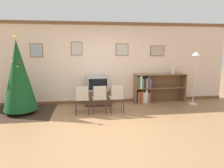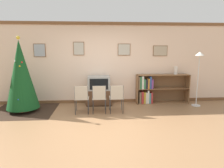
{
  "view_description": "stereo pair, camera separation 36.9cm",
  "coord_description": "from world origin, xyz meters",
  "px_view_note": "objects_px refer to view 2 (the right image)",
  "views": [
    {
      "loc": [
        -0.51,
        -4.52,
        1.85
      ],
      "look_at": [
        0.28,
        1.19,
        0.82
      ],
      "focal_mm": 32.0,
      "sensor_mm": 36.0,
      "label": 1
    },
    {
      "loc": [
        -0.14,
        -4.56,
        1.85
      ],
      "look_at": [
        0.28,
        1.19,
        0.82
      ],
      "focal_mm": 32.0,
      "sensor_mm": 36.0,
      "label": 2
    }
  ],
  "objects_px": {
    "folding_chair_center": "(99,97)",
    "bookshelf": "(153,89)",
    "christmas_tree": "(21,75)",
    "television": "(99,83)",
    "vase": "(176,70)",
    "tv_console": "(99,97)",
    "folding_chair_left": "(82,98)",
    "standing_lamp": "(199,65)",
    "folding_chair_right": "(117,97)"
  },
  "relations": [
    {
      "from": "christmas_tree",
      "to": "television",
      "type": "distance_m",
      "value": 2.34
    },
    {
      "from": "television",
      "to": "bookshelf",
      "type": "distance_m",
      "value": 1.86
    },
    {
      "from": "christmas_tree",
      "to": "tv_console",
      "type": "distance_m",
      "value": 2.46
    },
    {
      "from": "folding_chair_right",
      "to": "christmas_tree",
      "type": "bearing_deg",
      "value": 172.67
    },
    {
      "from": "television",
      "to": "vase",
      "type": "xyz_separation_m",
      "value": [
        2.61,
        0.1,
        0.38
      ]
    },
    {
      "from": "television",
      "to": "bookshelf",
      "type": "xyz_separation_m",
      "value": [
        1.84,
        0.09,
        -0.26
      ]
    },
    {
      "from": "folding_chair_right",
      "to": "vase",
      "type": "height_order",
      "value": "vase"
    },
    {
      "from": "folding_chair_left",
      "to": "standing_lamp",
      "type": "height_order",
      "value": "standing_lamp"
    },
    {
      "from": "christmas_tree",
      "to": "bookshelf",
      "type": "relative_size",
      "value": 1.23
    },
    {
      "from": "folding_chair_center",
      "to": "standing_lamp",
      "type": "height_order",
      "value": "standing_lamp"
    },
    {
      "from": "tv_console",
      "to": "folding_chair_right",
      "type": "relative_size",
      "value": 1.04
    },
    {
      "from": "folding_chair_left",
      "to": "folding_chair_center",
      "type": "height_order",
      "value": "same"
    },
    {
      "from": "television",
      "to": "bookshelf",
      "type": "relative_size",
      "value": 0.4
    },
    {
      "from": "tv_console",
      "to": "folding_chair_left",
      "type": "height_order",
      "value": "folding_chair_left"
    },
    {
      "from": "bookshelf",
      "to": "christmas_tree",
      "type": "bearing_deg",
      "value": -171.27
    },
    {
      "from": "folding_chair_center",
      "to": "bookshelf",
      "type": "relative_size",
      "value": 0.46
    },
    {
      "from": "bookshelf",
      "to": "standing_lamp",
      "type": "distance_m",
      "value": 1.64
    },
    {
      "from": "folding_chair_right",
      "to": "television",
      "type": "bearing_deg",
      "value": 119.06
    },
    {
      "from": "folding_chair_center",
      "to": "bookshelf",
      "type": "xyz_separation_m",
      "value": [
        1.84,
        0.98,
        0.0
      ]
    },
    {
      "from": "christmas_tree",
      "to": "standing_lamp",
      "type": "xyz_separation_m",
      "value": [
        5.41,
        0.18,
        0.25
      ]
    },
    {
      "from": "television",
      "to": "folding_chair_left",
      "type": "relative_size",
      "value": 0.86
    },
    {
      "from": "vase",
      "to": "folding_chair_left",
      "type": "bearing_deg",
      "value": -162.17
    },
    {
      "from": "bookshelf",
      "to": "standing_lamp",
      "type": "height_order",
      "value": "standing_lamp"
    },
    {
      "from": "television",
      "to": "standing_lamp",
      "type": "xyz_separation_m",
      "value": [
        3.16,
        -0.36,
        0.6
      ]
    },
    {
      "from": "christmas_tree",
      "to": "tv_console",
      "type": "xyz_separation_m",
      "value": [
        2.25,
        0.54,
        -0.84
      ]
    },
    {
      "from": "television",
      "to": "folding_chair_center",
      "type": "bearing_deg",
      "value": -90.0
    },
    {
      "from": "bookshelf",
      "to": "vase",
      "type": "xyz_separation_m",
      "value": [
        0.76,
        0.02,
        0.64
      ]
    },
    {
      "from": "standing_lamp",
      "to": "tv_console",
      "type": "bearing_deg",
      "value": 173.5
    },
    {
      "from": "television",
      "to": "folding_chair_right",
      "type": "height_order",
      "value": "television"
    },
    {
      "from": "vase",
      "to": "standing_lamp",
      "type": "relative_size",
      "value": 0.16
    },
    {
      "from": "tv_console",
      "to": "folding_chair_center",
      "type": "xyz_separation_m",
      "value": [
        0.0,
        -0.9,
        0.21
      ]
    },
    {
      "from": "bookshelf",
      "to": "tv_console",
      "type": "bearing_deg",
      "value": -177.36
    },
    {
      "from": "folding_chair_center",
      "to": "bookshelf",
      "type": "distance_m",
      "value": 2.09
    },
    {
      "from": "tv_console",
      "to": "christmas_tree",
      "type": "bearing_deg",
      "value": -166.42
    },
    {
      "from": "tv_console",
      "to": "folding_chair_right",
      "type": "height_order",
      "value": "folding_chair_right"
    },
    {
      "from": "tv_console",
      "to": "folding_chair_center",
      "type": "relative_size",
      "value": 1.04
    },
    {
      "from": "folding_chair_center",
      "to": "bookshelf",
      "type": "height_order",
      "value": "bookshelf"
    },
    {
      "from": "christmas_tree",
      "to": "television",
      "type": "relative_size",
      "value": 3.09
    },
    {
      "from": "bookshelf",
      "to": "vase",
      "type": "distance_m",
      "value": 1.0
    },
    {
      "from": "folding_chair_right",
      "to": "bookshelf",
      "type": "distance_m",
      "value": 1.67
    },
    {
      "from": "folding_chair_left",
      "to": "standing_lamp",
      "type": "bearing_deg",
      "value": 8.34
    },
    {
      "from": "standing_lamp",
      "to": "television",
      "type": "bearing_deg",
      "value": 173.54
    },
    {
      "from": "vase",
      "to": "television",
      "type": "bearing_deg",
      "value": -177.72
    },
    {
      "from": "television",
      "to": "vase",
      "type": "bearing_deg",
      "value": 2.28
    },
    {
      "from": "bookshelf",
      "to": "standing_lamp",
      "type": "relative_size",
      "value": 1.02
    },
    {
      "from": "christmas_tree",
      "to": "folding_chair_right",
      "type": "height_order",
      "value": "christmas_tree"
    },
    {
      "from": "folding_chair_right",
      "to": "vase",
      "type": "relative_size",
      "value": 3.03
    },
    {
      "from": "television",
      "to": "standing_lamp",
      "type": "height_order",
      "value": "standing_lamp"
    },
    {
      "from": "folding_chair_left",
      "to": "folding_chair_right",
      "type": "xyz_separation_m",
      "value": [
        0.99,
        0.0,
        0.0
      ]
    },
    {
      "from": "christmas_tree",
      "to": "folding_chair_center",
      "type": "distance_m",
      "value": 2.36
    }
  ]
}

